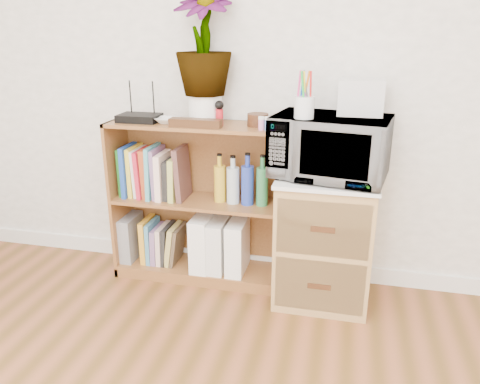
% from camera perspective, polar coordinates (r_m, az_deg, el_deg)
% --- Properties ---
extents(skirting_board, '(4.00, 0.02, 0.10)m').
position_cam_1_polar(skirting_board, '(2.99, 2.34, -8.61)').
color(skirting_board, white).
rests_on(skirting_board, ground).
extents(bookshelf, '(1.00, 0.30, 0.95)m').
position_cam_1_polar(bookshelf, '(2.77, -5.23, -1.36)').
color(bookshelf, brown).
rests_on(bookshelf, ground).
extents(wicker_unit, '(0.50, 0.45, 0.70)m').
position_cam_1_polar(wicker_unit, '(2.62, 10.17, -5.79)').
color(wicker_unit, '#9E7542').
rests_on(wicker_unit, ground).
extents(microwave, '(0.63, 0.48, 0.32)m').
position_cam_1_polar(microwave, '(2.44, 10.89, 5.42)').
color(microwave, silver).
rests_on(microwave, wicker_unit).
extents(pen_cup, '(0.10, 0.10, 0.11)m').
position_cam_1_polar(pen_cup, '(2.31, 7.83, 10.19)').
color(pen_cup, white).
rests_on(pen_cup, microwave).
extents(small_appliance, '(0.22, 0.18, 0.17)m').
position_cam_1_polar(small_appliance, '(2.47, 14.50, 11.15)').
color(small_appliance, silver).
rests_on(small_appliance, microwave).
extents(router, '(0.23, 0.16, 0.04)m').
position_cam_1_polar(router, '(2.74, -12.16, 8.83)').
color(router, black).
rests_on(router, bookshelf).
extents(white_bowl, '(0.13, 0.13, 0.03)m').
position_cam_1_polar(white_bowl, '(2.66, -8.86, 8.62)').
color(white_bowl, silver).
rests_on(white_bowl, bookshelf).
extents(plant_pot, '(0.18, 0.18, 0.16)m').
position_cam_1_polar(plant_pot, '(2.63, -4.24, 10.04)').
color(plant_pot, white).
rests_on(plant_pot, bookshelf).
extents(potted_plant, '(0.31, 0.31, 0.56)m').
position_cam_1_polar(potted_plant, '(2.59, -4.45, 17.85)').
color(potted_plant, '#3F772F').
rests_on(potted_plant, plant_pot).
extents(trinket_box, '(0.28, 0.07, 0.05)m').
position_cam_1_polar(trinket_box, '(2.53, -5.44, 8.37)').
color(trinket_box, '#331E0E').
rests_on(trinket_box, bookshelf).
extents(kokeshi_doll, '(0.04, 0.04, 0.09)m').
position_cam_1_polar(kokeshi_doll, '(2.55, -2.52, 9.04)').
color(kokeshi_doll, '#B31620').
rests_on(kokeshi_doll, bookshelf).
extents(wooden_bowl, '(0.11, 0.11, 0.07)m').
position_cam_1_polar(wooden_bowl, '(2.55, 2.19, 8.79)').
color(wooden_bowl, '#32170D').
rests_on(wooden_bowl, bookshelf).
extents(paint_jars, '(0.11, 0.04, 0.06)m').
position_cam_1_polar(paint_jars, '(2.44, 3.37, 8.19)').
color(paint_jars, '#CA7079').
rests_on(paint_jars, bookshelf).
extents(file_box, '(0.08, 0.22, 0.28)m').
position_cam_1_polar(file_box, '(3.03, -13.15, -5.34)').
color(file_box, gray).
rests_on(file_box, bookshelf).
extents(magazine_holder_left, '(0.10, 0.26, 0.33)m').
position_cam_1_polar(magazine_holder_left, '(2.85, -4.51, -6.00)').
color(magazine_holder_left, white).
rests_on(magazine_holder_left, bookshelf).
extents(magazine_holder_mid, '(0.10, 0.25, 0.31)m').
position_cam_1_polar(magazine_holder_mid, '(2.82, -2.63, -6.38)').
color(magazine_holder_mid, white).
rests_on(magazine_holder_mid, bookshelf).
extents(magazine_holder_right, '(0.10, 0.25, 0.32)m').
position_cam_1_polar(magazine_holder_right, '(2.80, -0.30, -6.58)').
color(magazine_holder_right, white).
rests_on(magazine_holder_right, bookshelf).
extents(cookbooks, '(0.40, 0.20, 0.31)m').
position_cam_1_polar(cookbooks, '(2.81, -10.52, 2.28)').
color(cookbooks, '#1B651C').
rests_on(cookbooks, bookshelf).
extents(liquor_bottles, '(0.47, 0.07, 0.30)m').
position_cam_1_polar(liquor_bottles, '(2.63, 1.71, 1.41)').
color(liquor_bottles, gold).
rests_on(liquor_bottles, bookshelf).
extents(lower_books, '(0.25, 0.19, 0.27)m').
position_cam_1_polar(lower_books, '(2.96, -9.49, -6.07)').
color(lower_books, gold).
rests_on(lower_books, bookshelf).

